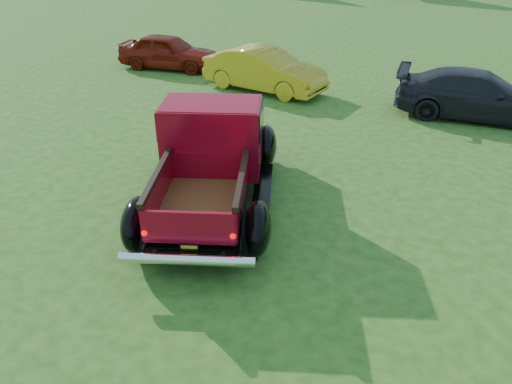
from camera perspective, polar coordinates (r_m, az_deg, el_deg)
ground at (r=8.23m, az=-3.31°, el=-5.51°), size 120.00×120.00×0.00m
pickup_truck at (r=9.21m, az=-4.90°, el=4.53°), size 3.64×5.20×1.81m
show_car_red at (r=18.18m, az=-10.01°, el=15.54°), size 3.58×1.84×1.17m
show_car_yellow at (r=15.46m, az=0.96°, el=13.78°), size 3.93×1.87×1.24m
show_car_grey at (r=14.39m, az=24.03°, el=10.09°), size 4.29×2.05×1.21m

